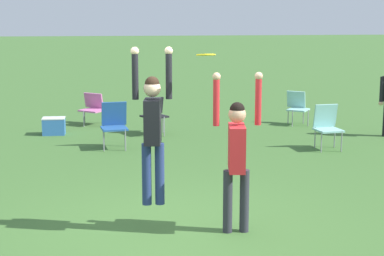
% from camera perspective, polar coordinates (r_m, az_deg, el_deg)
% --- Properties ---
extents(ground_plane, '(120.00, 120.00, 0.00)m').
position_cam_1_polar(ground_plane, '(8.35, -1.63, -9.19)').
color(ground_plane, '#3D662D').
extents(person_jumping, '(0.52, 0.39, 2.00)m').
position_cam_1_polar(person_jumping, '(8.00, -3.52, 0.42)').
color(person_jumping, navy).
rests_on(person_jumping, ground_plane).
extents(person_defending, '(0.63, 0.50, 2.05)m').
position_cam_1_polar(person_defending, '(8.06, 4.00, -1.90)').
color(person_defending, '#2D2D38').
rests_on(person_defending, ground_plane).
extents(frisbee, '(0.23, 0.23, 0.04)m').
position_cam_1_polar(frisbee, '(7.71, 1.24, 6.52)').
color(frisbee, yellow).
extents(camping_chair_0, '(0.58, 0.62, 0.94)m').
position_cam_1_polar(camping_chair_0, '(13.21, -6.93, 0.54)').
color(camping_chair_0, gray).
rests_on(camping_chair_0, ground_plane).
extents(camping_chair_1, '(0.64, 0.70, 0.81)m').
position_cam_1_polar(camping_chair_1, '(16.01, 9.34, 1.99)').
color(camping_chair_1, gray).
rests_on(camping_chair_1, ground_plane).
extents(camping_chair_2, '(0.77, 0.85, 0.76)m').
position_cam_1_polar(camping_chair_2, '(15.99, -8.74, 1.88)').
color(camping_chair_2, gray).
rests_on(camping_chair_2, ground_plane).
extents(camping_chair_3, '(0.55, 0.59, 0.91)m').
position_cam_1_polar(camping_chair_3, '(13.29, 11.91, 0.37)').
color(camping_chair_3, gray).
rests_on(camping_chair_3, ground_plane).
extents(camping_chair_4, '(0.67, 0.72, 0.82)m').
position_cam_1_polar(camping_chair_4, '(14.59, -3.40, 1.38)').
color(camping_chair_4, gray).
rests_on(camping_chair_4, ground_plane).
extents(cooler_box, '(0.50, 0.38, 0.39)m').
position_cam_1_polar(cooler_box, '(14.89, -12.18, 0.17)').
color(cooler_box, '#336BB7').
rests_on(cooler_box, ground_plane).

